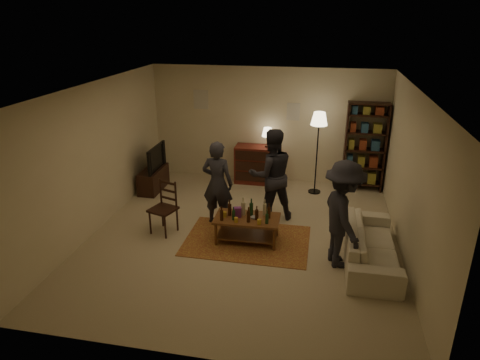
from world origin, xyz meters
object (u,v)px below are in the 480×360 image
(dining_chair, at_px, (165,205))
(person_left, at_px, (217,183))
(dresser, at_px, (257,164))
(floor_lamp, at_px, (319,125))
(coffee_table, at_px, (247,220))
(sofa, at_px, (371,245))
(person_by_sofa, at_px, (343,215))
(person_right, at_px, (271,175))
(tv_stand, at_px, (153,174))
(bookshelf, at_px, (365,146))

(dining_chair, relative_size, person_left, 0.61)
(dresser, relative_size, floor_lamp, 0.73)
(coffee_table, xyz_separation_m, sofa, (2.10, -0.26, -0.11))
(floor_lamp, height_order, person_by_sofa, floor_lamp)
(person_left, bearing_deg, person_right, -149.94)
(dining_chair, distance_m, person_left, 1.06)
(tv_stand, height_order, bookshelf, bookshelf)
(dining_chair, relative_size, bookshelf, 0.50)
(person_right, bearing_deg, person_by_sofa, 108.86)
(person_left, height_order, person_right, person_right)
(coffee_table, bearing_deg, dining_chair, 176.93)
(dining_chair, xyz_separation_m, floor_lamp, (2.66, 2.41, 1.05))
(floor_lamp, bearing_deg, tv_stand, -171.39)
(person_right, bearing_deg, person_left, -0.12)
(sofa, xyz_separation_m, person_by_sofa, (-0.50, -0.17, 0.58))
(person_left, xyz_separation_m, person_right, (0.97, 0.42, 0.09))
(bookshelf, distance_m, person_right, 2.66)
(bookshelf, xyz_separation_m, person_left, (-2.83, -2.32, -0.21))
(sofa, distance_m, person_left, 2.96)
(bookshelf, bearing_deg, person_right, -134.42)
(coffee_table, xyz_separation_m, person_left, (-0.68, 0.60, 0.41))
(person_by_sofa, bearing_deg, dining_chair, 63.17)
(dresser, distance_m, person_right, 1.97)
(tv_stand, bearing_deg, person_left, -35.69)
(coffee_table, xyz_separation_m, dresser, (-0.29, 2.85, 0.07))
(person_by_sofa, bearing_deg, coffee_table, 57.41)
(dresser, relative_size, person_right, 0.74)
(coffee_table, xyz_separation_m, dining_chair, (-1.55, 0.08, 0.12))
(person_left, bearing_deg, person_by_sofa, 162.45)
(tv_stand, bearing_deg, bookshelf, 11.80)
(sofa, relative_size, person_by_sofa, 1.18)
(dining_chair, distance_m, sofa, 3.68)
(dining_chair, xyz_separation_m, bookshelf, (3.70, 2.83, 0.51))
(coffee_table, bearing_deg, floor_lamp, 65.99)
(coffee_table, height_order, dresser, dresser)
(dresser, xyz_separation_m, person_right, (0.58, -1.83, 0.44))
(person_left, height_order, person_by_sofa, person_by_sofa)
(sofa, bearing_deg, dining_chair, 84.61)
(sofa, bearing_deg, person_by_sofa, 108.43)
(bookshelf, relative_size, sofa, 0.97)
(floor_lamp, relative_size, sofa, 0.89)
(tv_stand, height_order, floor_lamp, floor_lamp)
(coffee_table, height_order, floor_lamp, floor_lamp)
(floor_lamp, bearing_deg, person_right, -119.19)
(sofa, xyz_separation_m, person_right, (-1.82, 1.28, 0.61))
(floor_lamp, bearing_deg, bookshelf, 22.34)
(dining_chair, bearing_deg, sofa, 13.07)
(person_left, distance_m, person_right, 1.06)
(tv_stand, xyz_separation_m, floor_lamp, (3.65, 0.55, 1.20))
(tv_stand, bearing_deg, person_by_sofa, -29.72)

